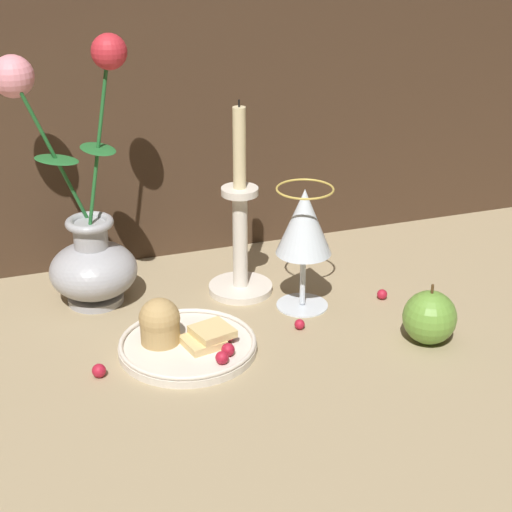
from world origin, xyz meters
name	(u,v)px	position (x,y,z in m)	size (l,w,h in m)	color
ground_plane	(239,337)	(0.00, 0.00, 0.00)	(2.40, 2.40, 0.00)	#9E8966
vase	(87,237)	(-0.17, 0.16, 0.10)	(0.17, 0.12, 0.38)	#A3A3A8
plate_with_pastries	(182,338)	(-0.08, -0.01, 0.02)	(0.18, 0.18, 0.07)	silver
wine_glass	(304,226)	(0.11, 0.05, 0.12)	(0.08, 0.08, 0.18)	silver
candlestick	(240,239)	(0.04, 0.13, 0.08)	(0.09, 0.09, 0.28)	silver
apple_beside_vase	(430,317)	(0.23, -0.09, 0.04)	(0.07, 0.07, 0.08)	#669938
berry_near_plate	(300,324)	(0.08, -0.01, 0.01)	(0.01, 0.01, 0.01)	#AD192D
berry_front_center	(382,294)	(0.23, 0.04, 0.01)	(0.01, 0.01, 0.01)	#AD192D
berry_by_glass_stem	(99,371)	(-0.19, -0.04, 0.01)	(0.02, 0.02, 0.02)	#AD192D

